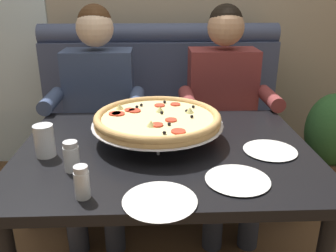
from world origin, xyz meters
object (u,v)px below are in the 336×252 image
at_px(diner_right, 224,105).
at_px(plate_near_left, 270,149).
at_px(shaker_pepper_flakes, 82,184).
at_px(plate_near_right, 160,199).
at_px(plate_far_side, 238,178).
at_px(booth_bench, 161,138).
at_px(dining_table, 165,168).
at_px(pizza, 157,119).
at_px(potted_plant, 331,137).
at_px(diner_left, 98,107).
at_px(drinking_glass, 45,142).
at_px(shaker_oregano, 72,158).

height_order(diner_right, plate_near_left, diner_right).
height_order(shaker_pepper_flakes, plate_near_right, shaker_pepper_flakes).
height_order(plate_near_left, plate_far_side, same).
bearing_deg(booth_bench, plate_near_right, -91.32).
bearing_deg(dining_table, pizza, 109.89).
bearing_deg(potted_plant, pizza, -145.86).
bearing_deg(pizza, booth_bench, 87.92).
bearing_deg(shaker_pepper_flakes, pizza, 61.73).
relative_size(diner_left, diner_right, 1.00).
relative_size(diner_right, plate_near_right, 5.53).
xyz_separation_m(pizza, potted_plant, (1.21, 0.82, -0.45)).
bearing_deg(diner_left, dining_table, -60.74).
bearing_deg(drinking_glass, diner_right, 40.47).
bearing_deg(diner_left, booth_bench, 35.90).
xyz_separation_m(diner_right, plate_near_left, (0.05, -0.71, 0.05)).
xyz_separation_m(pizza, plate_far_side, (0.26, -0.36, -0.08)).
height_order(dining_table, shaker_pepper_flakes, shaker_pepper_flakes).
distance_m(diner_left, drinking_glass, 0.72).
distance_m(shaker_pepper_flakes, plate_far_side, 0.51).
xyz_separation_m(dining_table, plate_near_right, (-0.03, -0.39, 0.10)).
bearing_deg(plate_near_left, booth_bench, 113.10).
height_order(plate_near_left, potted_plant, plate_near_left).
distance_m(shaker_oregano, plate_near_right, 0.38).
bearing_deg(drinking_glass, dining_table, 6.58).
bearing_deg(dining_table, booth_bench, 90.00).
relative_size(dining_table, plate_far_side, 5.39).
height_order(dining_table, diner_left, diner_left).
bearing_deg(shaker_oregano, dining_table, 27.84).
bearing_deg(drinking_glass, booth_bench, 64.56).
bearing_deg(booth_bench, plate_near_left, -66.90).
height_order(booth_bench, dining_table, booth_bench).
xyz_separation_m(diner_left, potted_plant, (1.54, 0.25, -0.32)).
relative_size(diner_right, pizza, 2.31).
relative_size(shaker_oregano, plate_near_left, 0.52).
distance_m(diner_right, plate_near_left, 0.71).
distance_m(dining_table, plate_far_side, 0.38).
relative_size(pizza, shaker_oregano, 4.98).
bearing_deg(shaker_pepper_flakes, diner_right, 57.91).
xyz_separation_m(diner_right, shaker_pepper_flakes, (-0.64, -1.01, 0.08)).
height_order(shaker_pepper_flakes, shaker_oregano, shaker_oregano).
distance_m(plate_far_side, potted_plant, 1.55).
bearing_deg(diner_left, potted_plant, 9.03).
xyz_separation_m(plate_near_right, plate_far_side, (0.26, 0.12, 0.00)).
xyz_separation_m(plate_near_right, potted_plant, (1.21, 1.30, -0.37)).
bearing_deg(plate_near_right, potted_plant, 47.06).
bearing_deg(potted_plant, plate_far_side, -128.60).
distance_m(booth_bench, pizza, 0.95).
height_order(booth_bench, diner_right, diner_right).
distance_m(drinking_glass, potted_plant, 1.94).
distance_m(pizza, plate_far_side, 0.46).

